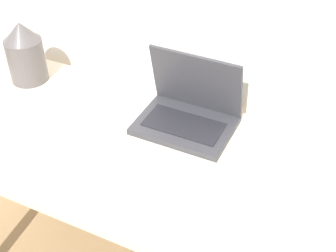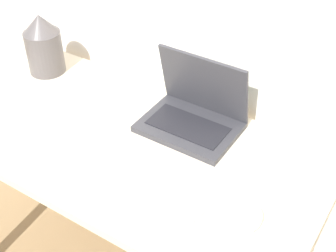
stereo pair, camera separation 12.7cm
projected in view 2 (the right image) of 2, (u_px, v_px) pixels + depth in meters
desk at (124, 164)px, 1.50m from camera, size 1.26×0.62×0.76m
laptop at (194, 112)px, 1.46m from camera, size 0.30×0.22×0.23m
keyboard at (144, 176)px, 1.30m from camera, size 0.43×0.17×0.02m
mouse at (248, 219)px, 1.17m from camera, size 0.07×0.10×0.04m
vase at (43, 44)px, 1.68m from camera, size 0.13×0.13×0.23m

